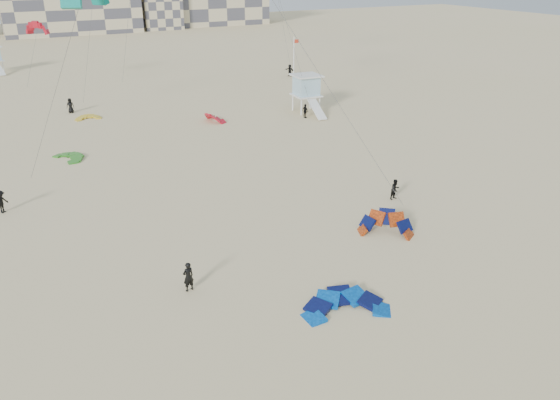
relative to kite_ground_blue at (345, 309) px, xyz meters
name	(u,v)px	position (x,y,z in m)	size (l,w,h in m)	color
ground	(250,317)	(-4.80, 1.72, 0.00)	(320.00, 320.00, 0.00)	beige
kite_ground_blue	(345,309)	(0.00, 0.00, 0.00)	(4.29, 4.41, 1.04)	blue
kite_ground_orange	(385,233)	(7.31, 6.12, 0.00)	(3.69, 2.73, 2.49)	#EC4D0F
kite_ground_green	(69,159)	(-9.62, 31.93, 0.00)	(3.12, 3.30, 0.52)	#398620
kite_ground_red_far	(215,121)	(7.11, 37.73, 0.00)	(2.82, 2.60, 1.51)	red
kite_ground_yellow	(88,119)	(-5.62, 45.47, 0.00)	(2.67, 2.77, 0.63)	gold
kitesurfer_main	(188,277)	(-6.81, 5.57, 0.89)	(0.65, 0.43, 1.78)	black
kitesurfer_b	(395,189)	(11.53, 10.48, 0.81)	(0.79, 0.61, 1.62)	black
kitesurfer_c	(1,202)	(-15.63, 21.74, 0.87)	(1.12, 0.64, 1.73)	black
kitesurfer_d	(305,111)	(17.09, 34.22, 0.83)	(0.97, 0.40, 1.65)	black
kitesurfer_e	(70,106)	(-6.99, 49.25, 0.89)	(0.87, 0.57, 1.78)	black
kitesurfer_f	(290,70)	(27.26, 56.96, 0.93)	(1.72, 0.55, 1.86)	black
kite_fly_red	(37,29)	(-7.99, 65.60, 8.17)	(5.14, 5.61, 8.41)	red
lifeguard_tower_near	(306,94)	(18.56, 36.58, 2.23)	(3.37, 6.24, 4.50)	white
flagpole	(294,71)	(18.43, 39.53, 4.47)	(0.69, 0.11, 8.54)	white
condo_mid	(70,7)	(5.20, 131.72, 6.00)	(32.00, 16.00, 12.00)	beige
condo_fill_right	(159,9)	(27.20, 129.72, 5.00)	(10.00, 10.00, 10.00)	beige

